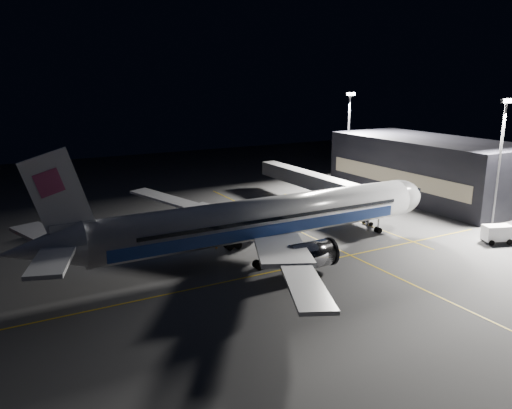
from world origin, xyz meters
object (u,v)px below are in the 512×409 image
object	(u,v)px
jet_bridge	(319,183)
baggage_tug	(220,214)
airliner	(259,220)
floodlight_mast_north	(349,130)
service_truck	(500,233)
safety_cone_c	(216,246)
safety_cone_b	(205,232)
safety_cone_a	(233,247)
floodlight_mast_south	(501,151)

from	to	relation	value
jet_bridge	baggage_tug	bearing A→B (deg)	175.70
airliner	floodlight_mast_north	xyz separation A→B (m)	(41.08, 31.99, 7.21)
floodlight_mast_north	service_truck	world-z (taller)	floodlight_mast_north
jet_bridge	safety_cone_c	size ratio (longest dim) A/B	63.20
floodlight_mast_north	safety_cone_b	bearing A→B (deg)	-156.29
jet_bridge	safety_cone_a	xyz separation A→B (m)	(-24.95, -13.77, -4.32)
floodlight_mast_north	safety_cone_c	bearing A→B (deg)	-149.63
baggage_tug	safety_cone_a	size ratio (longest dim) A/B	5.16
safety_cone_a	safety_cone_b	bearing A→B (deg)	94.80
baggage_tug	safety_cone_c	size ratio (longest dim) A/B	4.89
floodlight_mast_north	baggage_tug	xyz separation A→B (m)	(-37.87, -12.43, -11.63)
jet_bridge	floodlight_mast_north	world-z (taller)	floodlight_mast_north
airliner	service_truck	xyz separation A→B (m)	(33.95, -12.47, -3.73)
floodlight_mast_south	safety_cone_a	bearing A→B (deg)	166.51
floodlight_mast_south	safety_cone_a	xyz separation A→B (m)	(-42.95, 10.30, -12.11)
baggage_tug	safety_cone_a	world-z (taller)	baggage_tug
floodlight_mast_north	safety_cone_b	size ratio (longest dim) A/B	32.95
baggage_tug	safety_cone_b	bearing A→B (deg)	-111.41
floodlight_mast_south	safety_cone_c	distance (m)	48.00
floodlight_mast_south	safety_cone_a	size ratio (longest dim) A/B	40.10
airliner	floodlight_mast_south	size ratio (longest dim) A/B	2.97
safety_cone_b	safety_cone_a	bearing A→B (deg)	-85.20
floodlight_mast_north	safety_cone_c	size ratio (longest dim) A/B	38.03
safety_cone_a	safety_cone_b	size ratio (longest dim) A/B	0.82
jet_bridge	safety_cone_b	world-z (taller)	jet_bridge
floodlight_mast_north	floodlight_mast_south	world-z (taller)	same
jet_bridge	safety_cone_a	distance (m)	28.83
safety_cone_b	safety_cone_c	bearing A→B (deg)	-100.26
service_truck	safety_cone_b	size ratio (longest dim) A/B	8.97
baggage_tug	floodlight_mast_north	bearing A→B (deg)	37.44
safety_cone_b	floodlight_mast_south	bearing A→B (deg)	-23.31
baggage_tug	safety_cone_a	xyz separation A→B (m)	(-5.08, -15.26, -0.48)
jet_bridge	service_truck	xyz separation A→B (m)	(10.88, -30.53, -3.14)
jet_bridge	floodlight_mast_north	xyz separation A→B (m)	(18.00, 13.93, 7.79)
floodlight_mast_north	service_truck	xyz separation A→B (m)	(-7.12, -44.46, -10.93)
airliner	floodlight_mast_south	world-z (taller)	floodlight_mast_south
airliner	safety_cone_c	world-z (taller)	airliner
jet_bridge	service_truck	world-z (taller)	jet_bridge
safety_cone_b	safety_cone_c	size ratio (longest dim) A/B	1.15
safety_cone_c	safety_cone_a	bearing A→B (deg)	-33.85
floodlight_mast_south	service_truck	bearing A→B (deg)	-137.81
safety_cone_b	baggage_tug	bearing A→B (deg)	49.33
floodlight_mast_north	airliner	bearing A→B (deg)	-142.09
baggage_tug	safety_cone_b	distance (m)	8.91
service_truck	safety_cone_c	size ratio (longest dim) A/B	10.35
service_truck	baggage_tug	world-z (taller)	service_truck
jet_bridge	floodlight_mast_north	size ratio (longest dim) A/B	1.66
safety_cone_a	safety_cone_b	world-z (taller)	safety_cone_b
floodlight_mast_north	baggage_tug	bearing A→B (deg)	-161.82
floodlight_mast_north	safety_cone_c	world-z (taller)	floodlight_mast_north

